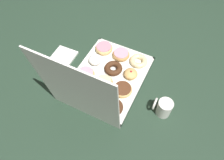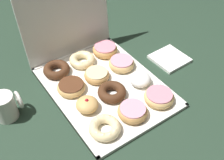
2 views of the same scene
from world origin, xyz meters
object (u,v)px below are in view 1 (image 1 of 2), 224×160
at_px(glazed_ring_donut_7, 105,82).
at_px(pink_frosted_donut_8, 85,74).
at_px(chocolate_frosted_donut_6, 123,89).
at_px(chocolate_cake_ring_donut_9, 113,107).
at_px(pink_frosted_donut_1, 121,54).
at_px(jelly_filled_donut_3, 131,74).
at_px(donut_box, 109,77).
at_px(pink_frosted_donut_11, 75,90).
at_px(pink_frosted_donut_2, 104,48).
at_px(chocolate_cake_ring_donut_4, 113,68).
at_px(coffee_mug, 164,107).
at_px(cruller_donut_0, 139,61).
at_px(cruller_donut_10, 94,98).
at_px(powdered_filled_donut_5, 95,60).
at_px(napkin_stack, 64,56).

bearing_deg(glazed_ring_donut_7, pink_frosted_donut_8, -0.07).
bearing_deg(chocolate_frosted_donut_6, pink_frosted_donut_8, 0.45).
relative_size(pink_frosted_donut_8, chocolate_cake_ring_donut_9, 1.00).
distance_m(chocolate_frosted_donut_6, pink_frosted_donut_8, 0.25).
relative_size(pink_frosted_donut_1, jelly_filled_donut_3, 1.32).
height_order(pink_frosted_donut_1, chocolate_cake_ring_donut_9, pink_frosted_donut_1).
relative_size(donut_box, pink_frosted_donut_11, 4.64).
relative_size(pink_frosted_donut_2, chocolate_cake_ring_donut_4, 1.03).
height_order(glazed_ring_donut_7, coffee_mug, coffee_mug).
bearing_deg(glazed_ring_donut_7, pink_frosted_donut_11, 43.90).
xyz_separation_m(cruller_donut_0, cruller_donut_10, (0.12, 0.37, 0.00)).
relative_size(cruller_donut_0, cruller_donut_10, 0.99).
distance_m(pink_frosted_donut_1, powdered_filled_donut_5, 0.17).
height_order(cruller_donut_0, napkin_stack, cruller_donut_0).
bearing_deg(chocolate_cake_ring_donut_9, pink_frosted_donut_11, -0.98).
xyz_separation_m(cruller_donut_0, jelly_filled_donut_3, (0.00, 0.12, 0.01)).
bearing_deg(jelly_filled_donut_3, chocolate_cake_ring_donut_4, 2.37).
xyz_separation_m(chocolate_cake_ring_donut_4, coffee_mug, (-0.37, 0.14, 0.03)).
xyz_separation_m(jelly_filled_donut_3, chocolate_frosted_donut_6, (-0.00, 0.12, -0.01)).
bearing_deg(pink_frosted_donut_8, cruller_donut_10, 136.74).
xyz_separation_m(chocolate_cake_ring_donut_9, coffee_mug, (-0.25, -0.11, 0.03)).
xyz_separation_m(pink_frosted_donut_2, coffee_mug, (-0.50, 0.26, 0.02)).
distance_m(chocolate_cake_ring_donut_4, chocolate_frosted_donut_6, 0.16).
height_order(pink_frosted_donut_2, glazed_ring_donut_7, pink_frosted_donut_2).
distance_m(chocolate_frosted_donut_6, glazed_ring_donut_7, 0.12).
relative_size(powdered_filled_donut_5, coffee_mug, 0.86).
height_order(donut_box, pink_frosted_donut_2, pink_frosted_donut_2).
distance_m(powdered_filled_donut_5, pink_frosted_donut_11, 0.25).
xyz_separation_m(cruller_donut_10, coffee_mug, (-0.37, -0.10, 0.03)).
height_order(pink_frosted_donut_1, glazed_ring_donut_7, pink_frosted_donut_1).
distance_m(cruller_donut_10, napkin_stack, 0.40).
xyz_separation_m(pink_frosted_donut_1, pink_frosted_donut_11, (0.12, 0.37, 0.00)).
bearing_deg(chocolate_cake_ring_donut_4, pink_frosted_donut_8, 41.71).
bearing_deg(glazed_ring_donut_7, cruller_donut_10, 88.45).
xyz_separation_m(cruller_donut_0, coffee_mug, (-0.25, 0.27, 0.03)).
distance_m(pink_frosted_donut_1, chocolate_cake_ring_donut_4, 0.12).
xyz_separation_m(cruller_donut_10, napkin_stack, (0.35, -0.20, -0.02)).
xyz_separation_m(cruller_donut_0, napkin_stack, (0.47, 0.17, -0.02)).
height_order(pink_frosted_donut_2, powdered_filled_donut_5, powdered_filled_donut_5).
height_order(cruller_donut_0, coffee_mug, coffee_mug).
bearing_deg(chocolate_cake_ring_donut_4, cruller_donut_10, 88.92).
relative_size(cruller_donut_0, chocolate_frosted_donut_6, 1.00).
xyz_separation_m(donut_box, cruller_donut_0, (-0.12, -0.18, 0.02)).
bearing_deg(cruller_donut_0, pink_frosted_donut_2, 0.35).
bearing_deg(powdered_filled_donut_5, cruller_donut_0, -154.86).
xyz_separation_m(donut_box, cruller_donut_10, (-0.00, 0.18, 0.02)).
xyz_separation_m(pink_frosted_donut_1, powdered_filled_donut_5, (0.13, 0.12, 0.00)).
bearing_deg(pink_frosted_donut_2, donut_box, 124.88).
relative_size(donut_box, pink_frosted_donut_1, 4.79).
height_order(cruller_donut_0, cruller_donut_10, cruller_donut_10).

